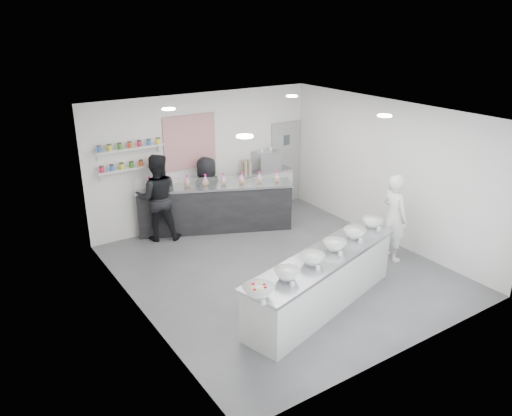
{
  "coord_description": "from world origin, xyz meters",
  "views": [
    {
      "loc": [
        -5.06,
        -6.85,
        4.58
      ],
      "look_at": [
        -0.29,
        0.4,
        1.21
      ],
      "focal_mm": 35.0,
      "sensor_mm": 36.0,
      "label": 1
    }
  ],
  "objects_px": {
    "espresso_machine": "(266,161)",
    "prep_counter": "(322,281)",
    "espresso_ledge": "(265,190)",
    "woman_prep": "(394,217)",
    "back_bar": "(215,208)",
    "staff_left": "(158,197)",
    "staff_right": "(207,193)"
  },
  "relations": [
    {
      "from": "staff_right",
      "to": "prep_counter",
      "type": "bearing_deg",
      "value": 85.69
    },
    {
      "from": "espresso_machine",
      "to": "prep_counter",
      "type": "bearing_deg",
      "value": -112.58
    },
    {
      "from": "back_bar",
      "to": "espresso_ledge",
      "type": "distance_m",
      "value": 1.69
    },
    {
      "from": "espresso_ledge",
      "to": "espresso_machine",
      "type": "bearing_deg",
      "value": 0.0
    },
    {
      "from": "prep_counter",
      "to": "woman_prep",
      "type": "bearing_deg",
      "value": -1.47
    },
    {
      "from": "staff_right",
      "to": "espresso_ledge",
      "type": "bearing_deg",
      "value": -178.66
    },
    {
      "from": "woman_prep",
      "to": "staff_left",
      "type": "xyz_separation_m",
      "value": [
        -3.49,
        3.43,
        0.07
      ]
    },
    {
      "from": "espresso_machine",
      "to": "staff_right",
      "type": "height_order",
      "value": "staff_right"
    },
    {
      "from": "woman_prep",
      "to": "staff_right",
      "type": "height_order",
      "value": "woman_prep"
    },
    {
      "from": "woman_prep",
      "to": "staff_left",
      "type": "bearing_deg",
      "value": 53.6
    },
    {
      "from": "espresso_machine",
      "to": "staff_right",
      "type": "xyz_separation_m",
      "value": [
        -1.72,
        -0.16,
        -0.43
      ]
    },
    {
      "from": "espresso_machine",
      "to": "woman_prep",
      "type": "xyz_separation_m",
      "value": [
        0.58,
        -3.59,
        -0.38
      ]
    },
    {
      "from": "espresso_machine",
      "to": "woman_prep",
      "type": "height_order",
      "value": "woman_prep"
    },
    {
      "from": "staff_left",
      "to": "espresso_machine",
      "type": "bearing_deg",
      "value": -151.88
    },
    {
      "from": "woman_prep",
      "to": "staff_right",
      "type": "xyz_separation_m",
      "value": [
        -2.3,
        3.43,
        -0.05
      ]
    },
    {
      "from": "staff_left",
      "to": "staff_right",
      "type": "height_order",
      "value": "staff_left"
    },
    {
      "from": "back_bar",
      "to": "espresso_ledge",
      "type": "height_order",
      "value": "back_bar"
    },
    {
      "from": "prep_counter",
      "to": "back_bar",
      "type": "distance_m",
      "value": 3.78
    },
    {
      "from": "espresso_machine",
      "to": "staff_right",
      "type": "relative_size",
      "value": 0.37
    },
    {
      "from": "espresso_ledge",
      "to": "staff_left",
      "type": "bearing_deg",
      "value": -176.84
    },
    {
      "from": "espresso_ledge",
      "to": "staff_left",
      "type": "height_order",
      "value": "staff_left"
    },
    {
      "from": "back_bar",
      "to": "staff_left",
      "type": "relative_size",
      "value": 1.81
    },
    {
      "from": "back_bar",
      "to": "espresso_machine",
      "type": "height_order",
      "value": "espresso_machine"
    },
    {
      "from": "espresso_ledge",
      "to": "staff_left",
      "type": "xyz_separation_m",
      "value": [
        -2.89,
        -0.16,
        0.44
      ]
    },
    {
      "from": "woman_prep",
      "to": "staff_right",
      "type": "distance_m",
      "value": 4.13
    },
    {
      "from": "espresso_ledge",
      "to": "prep_counter",
      "type": "bearing_deg",
      "value": -112.31
    },
    {
      "from": "back_bar",
      "to": "staff_right",
      "type": "xyz_separation_m",
      "value": [
        -0.06,
        0.25,
        0.29
      ]
    },
    {
      "from": "back_bar",
      "to": "espresso_machine",
      "type": "xyz_separation_m",
      "value": [
        1.66,
        0.41,
        0.72
      ]
    },
    {
      "from": "back_bar",
      "to": "woman_prep",
      "type": "relative_size",
      "value": 1.96
    },
    {
      "from": "woman_prep",
      "to": "staff_right",
      "type": "bearing_deg",
      "value": 41.94
    },
    {
      "from": "espresso_ledge",
      "to": "woman_prep",
      "type": "xyz_separation_m",
      "value": [
        0.6,
        -3.59,
        0.37
      ]
    },
    {
      "from": "espresso_ledge",
      "to": "staff_right",
      "type": "relative_size",
      "value": 0.83
    }
  ]
}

